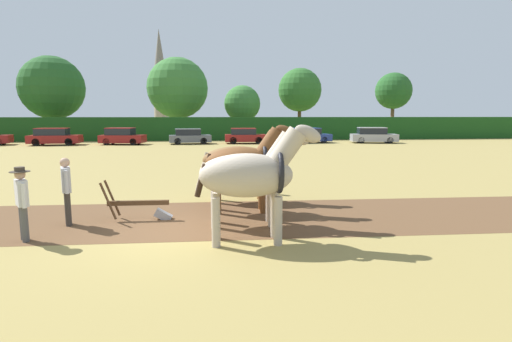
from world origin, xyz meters
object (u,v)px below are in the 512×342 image
(draft_horse_trail_right, at_px, (242,160))
(parked_car_right, at_px, (307,136))
(tree_center_left, at_px, (177,88))
(parked_car_far_right, at_px, (373,135))
(draft_horse_lead_left, at_px, (252,175))
(parked_car_left, at_px, (54,137))
(draft_horse_lead_right, at_px, (248,172))
(farmer_beside_team, at_px, (248,166))
(parked_car_center_left, at_px, (122,137))
(plow, at_px, (144,207))
(parked_car_center, at_px, (189,137))
(church_spire, at_px, (160,77))
(farmer_at_plow, at_px, (66,186))
(parked_car_center_right, at_px, (245,136))
(tree_right, at_px, (393,91))
(tree_center, at_px, (242,104))
(tree_center_right, at_px, (300,90))
(farmer_onlooker_left, at_px, (22,199))
(tree_left, at_px, (52,88))
(draft_horse_trail_left, at_px, (244,162))

(draft_horse_trail_right, xyz_separation_m, parked_car_right, (8.27, 25.66, -0.61))
(tree_center_left, relative_size, parked_car_far_right, 2.06)
(draft_horse_lead_left, relative_size, parked_car_right, 0.59)
(parked_car_far_right, bearing_deg, parked_car_left, -170.46)
(draft_horse_lead_right, distance_m, draft_horse_trail_right, 2.74)
(farmer_beside_team, relative_size, parked_car_center_left, 0.38)
(parked_car_left, xyz_separation_m, parked_car_center_left, (5.89, 0.05, -0.01))
(draft_horse_lead_left, distance_m, draft_horse_trail_right, 4.12)
(plow, height_order, parked_car_center, parked_car_center)
(church_spire, distance_m, farmer_at_plow, 71.48)
(church_spire, bearing_deg, draft_horse_lead_left, -81.65)
(parked_car_center_left, distance_m, parked_car_center_right, 11.28)
(parked_car_center, bearing_deg, farmer_at_plow, -99.83)
(tree_right, height_order, farmer_beside_team, tree_right)
(tree_center, height_order, farmer_beside_team, tree_center)
(parked_car_center_left, height_order, parked_car_far_right, parked_car_center_left)
(plow, relative_size, parked_car_center, 0.44)
(plow, relative_size, parked_car_right, 0.38)
(church_spire, height_order, plow, church_spire)
(tree_center_right, height_order, farmer_onlooker_left, tree_center_right)
(tree_left, xyz_separation_m, plow, (15.93, -37.37, -5.37))
(tree_center, height_order, tree_center_right, tree_center_right)
(draft_horse_trail_right, height_order, parked_car_left, draft_horse_trail_right)
(tree_center_right, distance_m, farmer_onlooker_left, 43.50)
(church_spire, xyz_separation_m, farmer_at_plow, (6.25, -70.64, -8.98))
(tree_center_left, xyz_separation_m, parked_car_center, (1.87, -11.05, -5.14))
(tree_center, relative_size, plow, 3.52)
(draft_horse_lead_left, xyz_separation_m, draft_horse_trail_left, (0.06, 2.74, -0.06))
(farmer_onlooker_left, bearing_deg, draft_horse_lead_right, -23.53)
(draft_horse_trail_left, bearing_deg, parked_car_center_right, 86.54)
(parked_car_center, bearing_deg, tree_center_left, 92.80)
(tree_center_left, relative_size, farmer_beside_team, 5.94)
(tree_center, distance_m, draft_horse_lead_right, 39.61)
(church_spire, relative_size, parked_car_far_right, 4.17)
(farmer_onlooker_left, xyz_separation_m, parked_car_center, (1.97, 28.93, -0.25))
(parked_car_center_right, bearing_deg, tree_left, 155.52)
(parked_car_left, bearing_deg, church_spire, 81.04)
(church_spire, xyz_separation_m, draft_horse_lead_right, (10.67, -71.07, -8.62))
(tree_center_left, xyz_separation_m, draft_horse_trail_left, (4.84, -37.84, -4.43))
(tree_center_left, height_order, tree_center_right, tree_center_left)
(draft_horse_lead_left, bearing_deg, parked_car_right, 75.59)
(tree_right, relative_size, farmer_beside_team, 5.03)
(plow, relative_size, parked_car_center_left, 0.43)
(farmer_onlooker_left, xyz_separation_m, parked_car_center_left, (-4.11, 28.80, -0.20))
(plow, relative_size, farmer_onlooker_left, 1.10)
(draft_horse_lead_left, xyz_separation_m, parked_car_center, (-2.91, 29.53, -0.77))
(draft_horse_lead_left, bearing_deg, parked_car_center_right, 86.85)
(plow, bearing_deg, tree_left, 114.36)
(tree_center_left, distance_m, farmer_at_plow, 39.08)
(church_spire, height_order, parked_car_center_left, church_spire)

